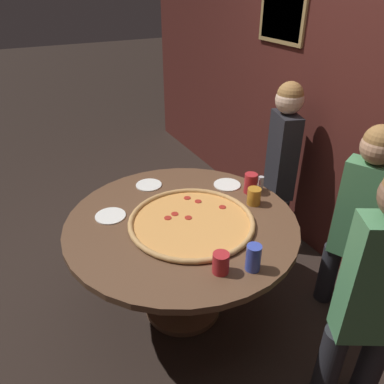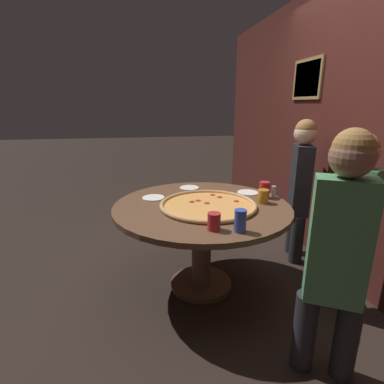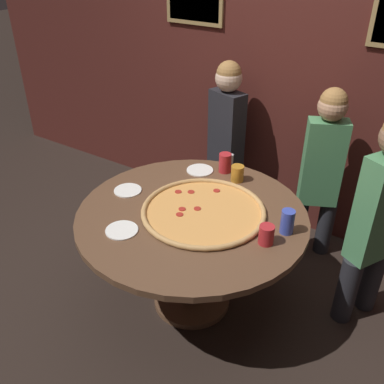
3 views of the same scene
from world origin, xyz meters
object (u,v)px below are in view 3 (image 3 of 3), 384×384
at_px(drink_cup_far_left, 225,163).
at_px(white_plate_beside_cup, 200,170).
at_px(giant_pizza, 203,211).
at_px(diner_far_left, 379,213).
at_px(condiment_shaker, 231,161).
at_px(white_plate_left_side, 128,190).
at_px(white_plate_near_front, 122,230).
at_px(diner_side_right, 226,135).
at_px(drink_cup_beside_pizza, 287,222).
at_px(dining_table, 192,233).
at_px(drink_cup_far_right, 266,235).
at_px(diner_centre_back, 322,166).
at_px(drink_cup_by_shaker, 237,173).

distance_m(drink_cup_far_left, white_plate_beside_cup, 0.19).
relative_size(giant_pizza, diner_far_left, 0.54).
height_order(giant_pizza, white_plate_beside_cup, giant_pizza).
bearing_deg(diner_far_left, condiment_shaker, -68.50).
distance_m(white_plate_left_side, white_plate_near_front, 0.44).
bearing_deg(drink_cup_far_left, diner_side_right, 118.27).
height_order(giant_pizza, drink_cup_beside_pizza, drink_cup_beside_pizza).
relative_size(white_plate_beside_cup, condiment_shaker, 1.94).
distance_m(dining_table, diner_far_left, 1.11).
relative_size(drink_cup_far_right, white_plate_left_side, 0.62).
height_order(condiment_shaker, diner_centre_back, diner_centre_back).
relative_size(drink_cup_by_shaker, diner_far_left, 0.08).
bearing_deg(condiment_shaker, drink_cup_far_left, -89.88).
distance_m(white_plate_left_side, diner_centre_back, 1.39).
bearing_deg(diner_side_right, drink_cup_far_right, 146.77).
bearing_deg(drink_cup_far_right, drink_cup_beside_pizza, 70.22).
bearing_deg(condiment_shaker, diner_side_right, 123.31).
relative_size(dining_table, giant_pizza, 1.86).
bearing_deg(diner_side_right, drink_cup_far_left, 136.63).
bearing_deg(dining_table, drink_cup_by_shaker, 84.76).
distance_m(giant_pizza, diner_centre_back, 1.03).
bearing_deg(dining_table, drink_cup_beside_pizza, 13.02).
height_order(drink_cup_far_left, white_plate_left_side, drink_cup_far_left).
height_order(drink_cup_by_shaker, condiment_shaker, drink_cup_by_shaker).
distance_m(drink_cup_by_shaker, drink_cup_far_left, 0.15).
relative_size(white_plate_left_side, white_plate_near_front, 0.97).
distance_m(white_plate_near_front, diner_centre_back, 1.53).
bearing_deg(diner_centre_back, drink_cup_far_left, 11.38).
bearing_deg(white_plate_left_side, drink_cup_far_left, 55.22).
bearing_deg(white_plate_left_side, giant_pizza, 5.79).
relative_size(diner_side_right, diner_far_left, 0.98).
bearing_deg(dining_table, diner_side_right, 108.36).
height_order(white_plate_beside_cup, diner_side_right, diner_side_right).
distance_m(dining_table, diner_centre_back, 1.10).
distance_m(white_plate_near_front, diner_side_right, 1.41).
xyz_separation_m(dining_table, diner_centre_back, (0.47, 0.98, 0.17)).
height_order(dining_table, white_plate_left_side, white_plate_left_side).
xyz_separation_m(drink_cup_far_left, white_plate_beside_cup, (-0.15, -0.09, -0.06)).
xyz_separation_m(drink_cup_beside_pizza, diner_side_right, (-0.90, 0.91, -0.03)).
xyz_separation_m(giant_pizza, white_plate_near_front, (-0.29, -0.41, -0.01)).
bearing_deg(drink_cup_far_right, diner_far_left, 49.79).
distance_m(giant_pizza, drink_cup_far_left, 0.55).
bearing_deg(drink_cup_by_shaker, diner_centre_back, 48.86).
bearing_deg(giant_pizza, white_plate_left_side, -174.21).
distance_m(drink_cup_by_shaker, white_plate_left_side, 0.74).
distance_m(drink_cup_beside_pizza, diner_side_right, 1.28).
relative_size(giant_pizza, white_plate_left_side, 4.19).
bearing_deg(diner_centre_back, white_plate_beside_cup, 9.88).
bearing_deg(condiment_shaker, giant_pizza, -76.40).
height_order(drink_cup_beside_pizza, drink_cup_far_left, drink_cup_beside_pizza).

